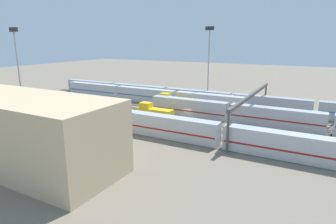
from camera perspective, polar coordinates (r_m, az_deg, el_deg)
ground_plane at (r=82.22m, az=3.59°, el=-1.22°), size 400.00×400.00×0.00m
track_bed_0 at (r=97.91m, az=7.92°, el=1.20°), size 140.00×2.80×0.12m
track_bed_1 at (r=93.36m, az=6.83°, el=0.60°), size 140.00×2.80×0.12m
track_bed_2 at (r=88.85m, az=5.63°, el=-0.06°), size 140.00×2.80×0.12m
track_bed_3 at (r=84.41m, az=4.31°, el=-0.79°), size 140.00×2.80×0.12m
track_bed_4 at (r=80.02m, az=2.84°, el=-1.60°), size 140.00×2.80×0.12m
track_bed_5 at (r=75.72m, az=1.19°, el=-2.50°), size 140.00×2.80×0.12m
track_bed_6 at (r=71.51m, az=-0.65°, el=-3.51°), size 140.00×2.80×0.12m
track_bed_7 at (r=67.40m, az=-2.72°, el=-4.63°), size 140.00×2.80×0.12m
train_on_track_7 at (r=60.22m, az=10.65°, el=-4.64°), size 95.60×3.06×5.00m
train_on_track_1 at (r=102.56m, az=-4.45°, el=3.34°), size 71.40×3.06×5.00m
train_on_track_0 at (r=98.77m, az=5.86°, el=2.88°), size 119.80×3.06×5.00m
train_on_track_5 at (r=77.97m, az=-2.70°, el=-0.42°), size 10.00×3.00×5.00m
train_on_track_2 at (r=91.77m, az=0.93°, el=1.81°), size 10.00×3.00×5.00m
train_on_track_3 at (r=77.50m, az=20.68°, el=-1.09°), size 71.40×3.06×5.00m
light_mast_1 at (r=91.08m, az=-27.75°, el=9.03°), size 2.80×0.70×25.06m
light_mast_2 at (r=98.03m, az=8.11°, el=11.04°), size 2.80×0.70×26.04m
signal_gantry at (r=74.92m, az=16.31°, el=2.79°), size 0.70×40.00×8.80m
maintenance_shed at (r=60.38m, az=-29.64°, el=-2.64°), size 46.81×14.08×12.43m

